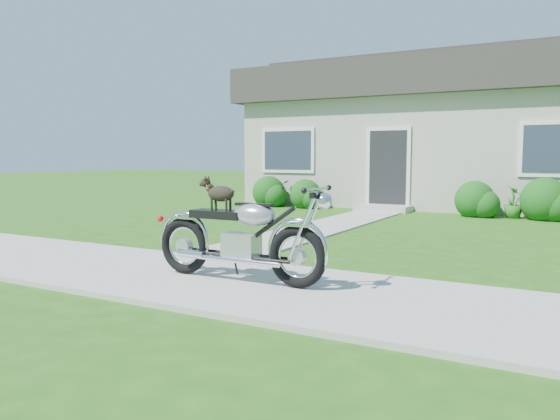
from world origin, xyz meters
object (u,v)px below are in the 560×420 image
object	(u,v)px
potted_plant_left	(278,194)
potted_plant_right	(513,202)
house	(469,132)
motorcycle_with_dog	(241,236)

from	to	relation	value
potted_plant_left	potted_plant_right	size ratio (longest dim) A/B	0.97
house	potted_plant_right	world-z (taller)	house
potted_plant_left	potted_plant_right	distance (m)	6.21
potted_plant_right	motorcycle_with_dog	world-z (taller)	motorcycle_with_dog
house	potted_plant_right	xyz separation A→B (m)	(1.64, -3.44, -1.78)
motorcycle_with_dog	potted_plant_right	bearing A→B (deg)	76.87
potted_plant_right	motorcycle_with_dog	xyz separation A→B (m)	(-1.94, -8.53, 0.17)
potted_plant_left	motorcycle_with_dog	xyz separation A→B (m)	(4.27, -8.53, 0.18)
house	potted_plant_right	bearing A→B (deg)	-64.54
house	potted_plant_left	size ratio (longest dim) A/B	17.18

